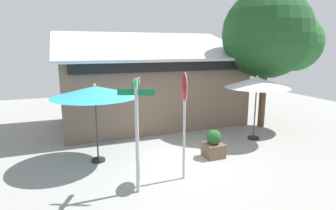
{
  "coord_description": "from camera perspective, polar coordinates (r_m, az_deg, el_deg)",
  "views": [
    {
      "loc": [
        -3.27,
        -7.98,
        3.63
      ],
      "look_at": [
        0.23,
        1.2,
        1.6
      ],
      "focal_mm": 30.12,
      "sensor_mm": 36.0,
      "label": 1
    }
  ],
  "objects": [
    {
      "name": "ground_plane",
      "position": [
        9.38,
        1.34,
        -11.44
      ],
      "size": [
        28.0,
        28.0,
        0.1
      ],
      "primitive_type": "cube",
      "color": "gray"
    },
    {
      "name": "cafe_building",
      "position": [
        13.57,
        -3.39,
        3.52
      ],
      "size": [
        8.69,
        4.81,
        4.39
      ],
      "color": "#705B4C",
      "rests_on": "ground"
    },
    {
      "name": "street_sign_post",
      "position": [
        6.9,
        -6.33,
        -3.83
      ],
      "size": [
        0.83,
        0.89,
        2.9
      ],
      "color": "#A8AAB2",
      "rests_on": "ground"
    },
    {
      "name": "stop_sign",
      "position": [
        7.53,
        3.35,
        -0.15
      ],
      "size": [
        0.21,
        0.77,
        2.99
      ],
      "color": "#A8AAB2",
      "rests_on": "ground"
    },
    {
      "name": "patio_umbrella_teal_left",
      "position": [
        8.96,
        -14.6,
        2.57
      ],
      "size": [
        2.68,
        2.68,
        2.53
      ],
      "color": "black",
      "rests_on": "ground"
    },
    {
      "name": "patio_umbrella_ivory_center",
      "position": [
        11.44,
        17.55,
        4.32
      ],
      "size": [
        2.48,
        2.48,
        2.56
      ],
      "color": "black",
      "rests_on": "ground"
    },
    {
      "name": "shade_tree",
      "position": [
        13.46,
        20.36,
        12.98
      ],
      "size": [
        4.25,
        3.89,
        6.13
      ],
      "color": "brown",
      "rests_on": "ground"
    },
    {
      "name": "sidewalk_planter",
      "position": [
        9.61,
        9.22,
        -7.95
      ],
      "size": [
        0.62,
        0.62,
        0.94
      ],
      "color": "brown",
      "rests_on": "ground"
    }
  ]
}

